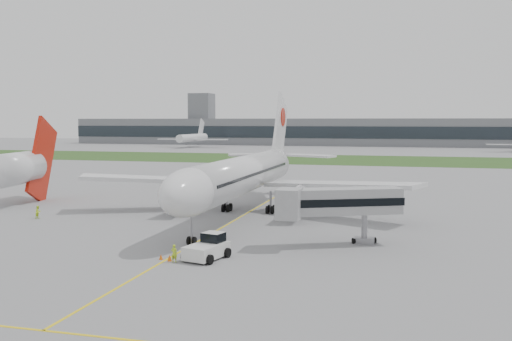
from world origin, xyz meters
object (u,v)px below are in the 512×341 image
(jet_bridge, at_px, (335,202))
(neighbor_aircraft, at_px, (20,167))
(ground_crew_near, at_px, (174,253))
(pushback_tug, at_px, (208,247))
(airliner, at_px, (244,174))

(jet_bridge, height_order, neighbor_aircraft, neighbor_aircraft)
(jet_bridge, relative_size, ground_crew_near, 7.56)
(pushback_tug, relative_size, jet_bridge, 0.40)
(jet_bridge, distance_m, neighbor_aircraft, 52.94)
(pushback_tug, height_order, ground_crew_near, pushback_tug)
(neighbor_aircraft, bearing_deg, jet_bridge, -29.30)
(pushback_tug, relative_size, neighbor_aircraft, 0.28)
(jet_bridge, height_order, ground_crew_near, jet_bridge)
(jet_bridge, bearing_deg, pushback_tug, -165.86)
(ground_crew_near, bearing_deg, jet_bridge, -139.41)
(airliner, relative_size, neighbor_aircraft, 3.01)
(airliner, bearing_deg, neighbor_aircraft, 179.45)
(ground_crew_near, xyz_separation_m, neighbor_aircraft, (-37.01, 27.37, 4.90))
(jet_bridge, relative_size, neighbor_aircraft, 0.70)
(pushback_tug, relative_size, ground_crew_near, 3.02)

